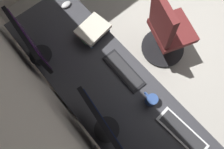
{
  "coord_description": "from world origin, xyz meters",
  "views": [
    {
      "loc": [
        -0.17,
        2.09,
        2.24
      ],
      "look_at": [
        0.15,
        1.81,
        0.95
      ],
      "focal_mm": 29.43,
      "sensor_mm": 36.0,
      "label": 1
    }
  ],
  "objects_px": {
    "mouse_main": "(66,5)",
    "book_stack_near": "(93,31)",
    "keyboard_main": "(182,132)",
    "keyboard_spare": "(124,71)",
    "drawer_pedestal": "(98,87)",
    "office_chair": "(166,33)",
    "monitor_primary": "(106,128)",
    "monitor_secondary": "(30,43)",
    "coffee_mug": "(151,100)"
  },
  "relations": [
    {
      "from": "monitor_secondary",
      "to": "office_chair",
      "type": "xyz_separation_m",
      "value": [
        -0.51,
        -1.2,
        -0.5
      ]
    },
    {
      "from": "coffee_mug",
      "to": "keyboard_spare",
      "type": "bearing_deg",
      "value": -2.13
    },
    {
      "from": "monitor_secondary",
      "to": "drawer_pedestal",
      "type": "bearing_deg",
      "value": -153.13
    },
    {
      "from": "book_stack_near",
      "to": "monitor_secondary",
      "type": "bearing_deg",
      "value": 73.51
    },
    {
      "from": "keyboard_spare",
      "to": "mouse_main",
      "type": "height_order",
      "value": "mouse_main"
    },
    {
      "from": "drawer_pedestal",
      "to": "mouse_main",
      "type": "distance_m",
      "value": 0.89
    },
    {
      "from": "drawer_pedestal",
      "to": "coffee_mug",
      "type": "distance_m",
      "value": 0.67
    },
    {
      "from": "keyboard_spare",
      "to": "office_chair",
      "type": "xyz_separation_m",
      "value": [
        0.09,
        -0.74,
        -0.28
      ]
    },
    {
      "from": "mouse_main",
      "to": "office_chair",
      "type": "relative_size",
      "value": 0.11
    },
    {
      "from": "monitor_secondary",
      "to": "keyboard_main",
      "type": "relative_size",
      "value": 1.22
    },
    {
      "from": "keyboard_main",
      "to": "office_chair",
      "type": "height_order",
      "value": "office_chair"
    },
    {
      "from": "monitor_secondary",
      "to": "keyboard_main",
      "type": "distance_m",
      "value": 1.38
    },
    {
      "from": "keyboard_main",
      "to": "drawer_pedestal",
      "type": "bearing_deg",
      "value": 15.54
    },
    {
      "from": "drawer_pedestal",
      "to": "monitor_primary",
      "type": "height_order",
      "value": "monitor_primary"
    },
    {
      "from": "drawer_pedestal",
      "to": "keyboard_spare",
      "type": "height_order",
      "value": "keyboard_spare"
    },
    {
      "from": "keyboard_main",
      "to": "monitor_primary",
      "type": "bearing_deg",
      "value": 46.88
    },
    {
      "from": "drawer_pedestal",
      "to": "office_chair",
      "type": "distance_m",
      "value": 0.97
    },
    {
      "from": "coffee_mug",
      "to": "keyboard_main",
      "type": "bearing_deg",
      "value": -177.53
    },
    {
      "from": "monitor_secondary",
      "to": "keyboard_main",
      "type": "height_order",
      "value": "monitor_secondary"
    },
    {
      "from": "monitor_primary",
      "to": "coffee_mug",
      "type": "height_order",
      "value": "monitor_primary"
    },
    {
      "from": "monitor_primary",
      "to": "book_stack_near",
      "type": "relative_size",
      "value": 1.83
    },
    {
      "from": "book_stack_near",
      "to": "drawer_pedestal",
      "type": "bearing_deg",
      "value": 141.89
    },
    {
      "from": "monitor_primary",
      "to": "mouse_main",
      "type": "relative_size",
      "value": 5.24
    },
    {
      "from": "mouse_main",
      "to": "book_stack_near",
      "type": "bearing_deg",
      "value": -179.99
    },
    {
      "from": "monitor_primary",
      "to": "monitor_secondary",
      "type": "distance_m",
      "value": 0.88
    },
    {
      "from": "mouse_main",
      "to": "book_stack_near",
      "type": "height_order",
      "value": "book_stack_near"
    },
    {
      "from": "keyboard_spare",
      "to": "book_stack_near",
      "type": "bearing_deg",
      "value": -3.89
    },
    {
      "from": "drawer_pedestal",
      "to": "book_stack_near",
      "type": "relative_size",
      "value": 2.34
    },
    {
      "from": "monitor_primary",
      "to": "office_chair",
      "type": "height_order",
      "value": "monitor_primary"
    },
    {
      "from": "monitor_primary",
      "to": "drawer_pedestal",
      "type": "bearing_deg",
      "value": -26.57
    },
    {
      "from": "monitor_secondary",
      "to": "book_stack_near",
      "type": "relative_size",
      "value": 1.76
    },
    {
      "from": "monitor_secondary",
      "to": "keyboard_main",
      "type": "bearing_deg",
      "value": -160.1
    },
    {
      "from": "coffee_mug",
      "to": "office_chair",
      "type": "bearing_deg",
      "value": -60.43
    },
    {
      "from": "keyboard_spare",
      "to": "book_stack_near",
      "type": "distance_m",
      "value": 0.46
    },
    {
      "from": "drawer_pedestal",
      "to": "coffee_mug",
      "type": "height_order",
      "value": "coffee_mug"
    },
    {
      "from": "monitor_secondary",
      "to": "book_stack_near",
      "type": "xyz_separation_m",
      "value": [
        -0.15,
        -0.49,
        -0.17
      ]
    },
    {
      "from": "monitor_primary",
      "to": "keyboard_spare",
      "type": "height_order",
      "value": "monitor_primary"
    },
    {
      "from": "office_chair",
      "to": "book_stack_near",
      "type": "bearing_deg",
      "value": 62.47
    },
    {
      "from": "keyboard_spare",
      "to": "book_stack_near",
      "type": "height_order",
      "value": "book_stack_near"
    },
    {
      "from": "keyboard_spare",
      "to": "monitor_secondary",
      "type": "bearing_deg",
      "value": 37.49
    },
    {
      "from": "monitor_primary",
      "to": "book_stack_near",
      "type": "height_order",
      "value": "monitor_primary"
    },
    {
      "from": "monitor_primary",
      "to": "coffee_mug",
      "type": "relative_size",
      "value": 4.23
    },
    {
      "from": "keyboard_main",
      "to": "office_chair",
      "type": "relative_size",
      "value": 0.44
    },
    {
      "from": "mouse_main",
      "to": "book_stack_near",
      "type": "distance_m",
      "value": 0.43
    },
    {
      "from": "monitor_primary",
      "to": "mouse_main",
      "type": "bearing_deg",
      "value": -21.57
    },
    {
      "from": "keyboard_main",
      "to": "coffee_mug",
      "type": "relative_size",
      "value": 3.32
    },
    {
      "from": "keyboard_main",
      "to": "keyboard_spare",
      "type": "distance_m",
      "value": 0.68
    },
    {
      "from": "mouse_main",
      "to": "monitor_secondary",
      "type": "bearing_deg",
      "value": 119.73
    },
    {
      "from": "drawer_pedestal",
      "to": "office_chair",
      "type": "bearing_deg",
      "value": -92.66
    },
    {
      "from": "monitor_primary",
      "to": "keyboard_main",
      "type": "height_order",
      "value": "monitor_primary"
    }
  ]
}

